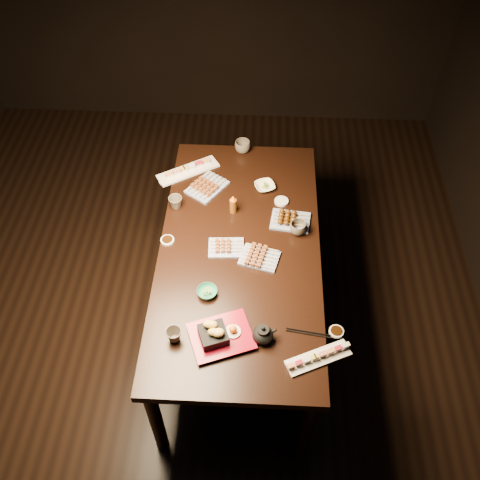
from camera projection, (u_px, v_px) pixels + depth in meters
The scene contains 23 objects.
ground at pixel (181, 349), 3.42m from camera, with size 5.00×5.00×0.00m, color black.
dining_table at pixel (240, 288), 3.27m from camera, with size 0.90×1.80×0.75m, color black.
sushi_platter_near at pixel (319, 356), 2.53m from camera, with size 0.32×0.09×0.04m, color white, non-canonical shape.
sushi_platter_far at pixel (188, 169), 3.39m from camera, with size 0.40×0.11×0.05m, color white, non-canonical shape.
yakitori_plate_center at pixel (226, 246), 2.97m from camera, with size 0.20×0.14×0.05m, color #828EB6, non-canonical shape.
yakitori_plate_right at pixel (259, 256), 2.92m from camera, with size 0.21×0.15×0.05m, color #828EB6, non-canonical shape.
yakitori_plate_left at pixel (207, 185), 3.29m from camera, with size 0.24×0.17×0.06m, color #828EB6, non-canonical shape.
tsukune_plate at pixel (291, 218), 3.10m from camera, with size 0.22×0.16×0.06m, color #828EB6, non-canonical shape.
edamame_bowl_green at pixel (207, 292), 2.77m from camera, with size 0.11×0.11×0.03m, color #297E5B.
edamame_bowl_cream at pixel (265, 186), 3.30m from camera, with size 0.12×0.12×0.03m, color #F3EDC6.
tempura_tray at pixel (221, 332), 2.57m from camera, with size 0.30×0.24×0.11m, color black, non-canonical shape.
teacup_near_left at pixel (174, 335), 2.58m from camera, with size 0.08×0.08×0.07m, color #51493E.
teacup_mid_right at pixel (298, 228), 3.04m from camera, with size 0.09×0.09×0.07m, color #51493E.
teacup_far_left at pixel (176, 202), 3.17m from camera, with size 0.08×0.08×0.08m, color #51493E.
teacup_far_right at pixel (243, 147), 3.51m from camera, with size 0.10×0.10×0.08m, color #51493E.
teapot at pixel (263, 333), 2.57m from camera, with size 0.12×0.12×0.10m, color black, non-canonical shape.
condiment_bottle at pixel (233, 204), 3.13m from camera, with size 0.04×0.04×0.13m, color brown.
sauce_dish_west at pixel (167, 240), 3.02m from camera, with size 0.08×0.08×0.01m, color white.
sauce_dish_east at pixel (281, 201), 3.22m from camera, with size 0.08×0.08×0.01m, color white.
sauce_dish_se at pixel (336, 332), 2.63m from camera, with size 0.07×0.07×0.01m, color white.
sauce_dish_nw at pixel (165, 181), 3.34m from camera, with size 0.07×0.07×0.01m, color white.
chopsticks_near at pixel (222, 350), 2.57m from camera, with size 0.23×0.02×0.01m, color black, non-canonical shape.
chopsticks_se at pixel (309, 333), 2.63m from camera, with size 0.22×0.02×0.01m, color black, non-canonical shape.
Camera 1 is at (0.46, -1.69, 3.04)m, focal length 40.00 mm.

